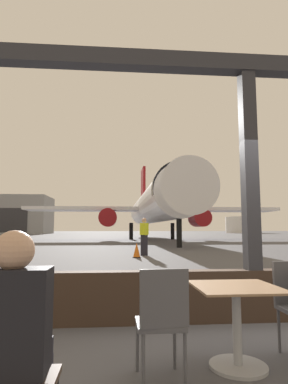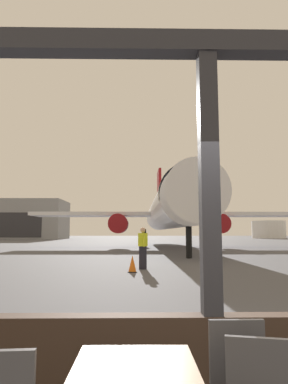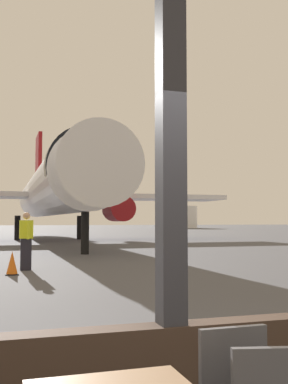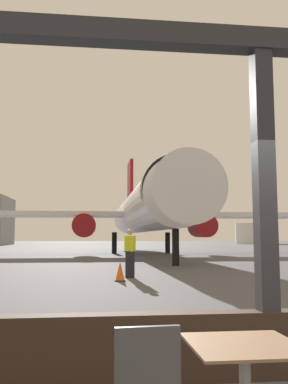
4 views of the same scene
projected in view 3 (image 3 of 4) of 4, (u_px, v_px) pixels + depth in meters
name	position (u px, v px, depth m)	size (l,w,h in m)	color
ground_plane	(16.00, 237.00, 41.65)	(220.00, 220.00, 0.00)	#4C4C51
window_frame	(171.00, 242.00, 3.60)	(7.87, 0.24, 3.78)	#38281E
airplane	(53.00, 191.00, 33.33)	(27.78, 34.21, 10.48)	silver
ground_crew_worker	(26.00, 240.00, 13.77)	(0.40, 0.56, 1.74)	black
traffic_cone	(12.00, 264.00, 12.57)	(0.36, 0.36, 0.64)	orange
fuel_storage_tank	(176.00, 217.00, 93.30)	(8.40, 8.40, 4.45)	white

